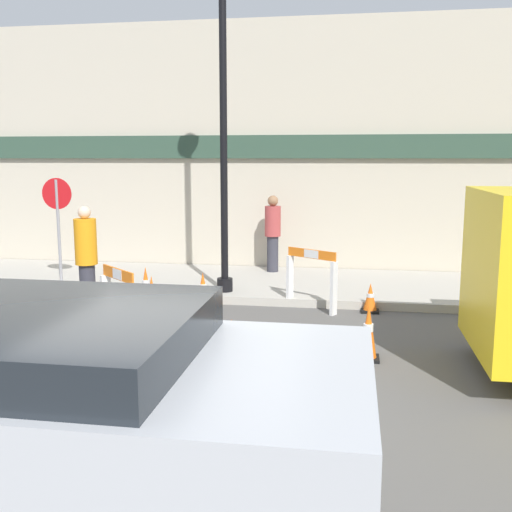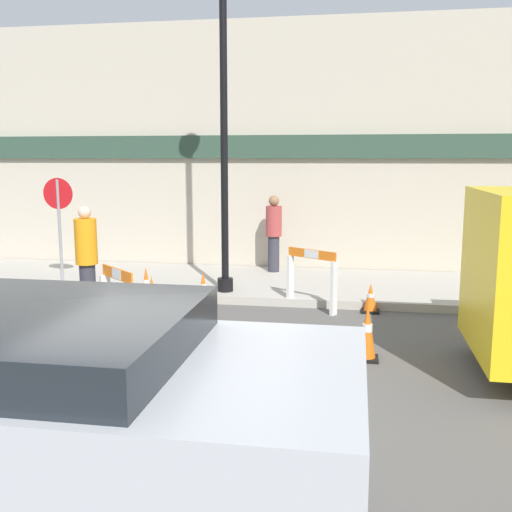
# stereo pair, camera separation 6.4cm
# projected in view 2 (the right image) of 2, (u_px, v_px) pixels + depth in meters

# --- Properties ---
(ground_plane) EXTENTS (60.00, 60.00, 0.00)m
(ground_plane) POSITION_uv_depth(u_px,v_px,m) (179.00, 412.00, 6.12)
(ground_plane) COLOR #565451
(sidewalk_slab) EXTENTS (18.00, 3.04, 0.14)m
(sidewalk_slab) POSITION_uv_depth(u_px,v_px,m) (267.00, 284.00, 11.97)
(sidewalk_slab) COLOR #ADA89E
(sidewalk_slab) RESTS_ON ground_plane
(storefront_facade) EXTENTS (18.00, 0.22, 5.50)m
(storefront_facade) POSITION_uv_depth(u_px,v_px,m) (278.00, 149.00, 13.08)
(storefront_facade) COLOR #BCB29E
(storefront_facade) RESTS_ON ground_plane
(streetlamp_post) EXTENTS (0.44, 0.44, 5.64)m
(streetlamp_post) POSITION_uv_depth(u_px,v_px,m) (224.00, 89.00, 10.41)
(streetlamp_post) COLOR black
(streetlamp_post) RESTS_ON sidewalk_slab
(stop_sign) EXTENTS (0.60, 0.06, 2.04)m
(stop_sign) POSITION_uv_depth(u_px,v_px,m) (59.00, 213.00, 11.55)
(stop_sign) COLOR gray
(stop_sign) RESTS_ON sidewalk_slab
(barricade_0) EXTENTS (0.72, 0.66, 1.14)m
(barricade_0) POSITION_uv_depth(u_px,v_px,m) (119.00, 307.00, 7.94)
(barricade_0) COLOR white
(barricade_0) RESTS_ON ground_plane
(barricade_1) EXTENTS (0.90, 0.64, 1.05)m
(barricade_1) POSITION_uv_depth(u_px,v_px,m) (311.00, 277.00, 10.09)
(barricade_1) COLOR white
(barricade_1) RESTS_ON ground_plane
(traffic_cone_0) EXTENTS (0.30, 0.30, 0.70)m
(traffic_cone_0) POSITION_uv_depth(u_px,v_px,m) (230.00, 349.00, 7.08)
(traffic_cone_0) COLOR black
(traffic_cone_0) RESTS_ON ground_plane
(traffic_cone_1) EXTENTS (0.30, 0.30, 0.66)m
(traffic_cone_1) POSITION_uv_depth(u_px,v_px,m) (152.00, 296.00, 9.87)
(traffic_cone_1) COLOR black
(traffic_cone_1) RESTS_ON ground_plane
(traffic_cone_2) EXTENTS (0.30, 0.30, 0.59)m
(traffic_cone_2) POSITION_uv_depth(u_px,v_px,m) (203.00, 289.00, 10.50)
(traffic_cone_2) COLOR black
(traffic_cone_2) RESTS_ON ground_plane
(traffic_cone_3) EXTENTS (0.30, 0.30, 0.75)m
(traffic_cone_3) POSITION_uv_depth(u_px,v_px,m) (367.00, 333.00, 7.64)
(traffic_cone_3) COLOR black
(traffic_cone_3) RESTS_ON ground_plane
(traffic_cone_4) EXTENTS (0.30, 0.30, 0.49)m
(traffic_cone_4) POSITION_uv_depth(u_px,v_px,m) (370.00, 298.00, 10.03)
(traffic_cone_4) COLOR black
(traffic_cone_4) RESTS_ON ground_plane
(traffic_cone_5) EXTENTS (0.30, 0.30, 0.66)m
(traffic_cone_5) POSITION_uv_depth(u_px,v_px,m) (146.00, 285.00, 10.67)
(traffic_cone_5) COLOR black
(traffic_cone_5) RESTS_ON ground_plane
(person_worker) EXTENTS (0.35, 0.35, 1.82)m
(person_worker) POSITION_uv_depth(u_px,v_px,m) (87.00, 258.00, 9.61)
(person_worker) COLOR #33333D
(person_worker) RESTS_ON ground_plane
(person_pedestrian) EXTENTS (0.41, 0.41, 1.63)m
(person_pedestrian) POSITION_uv_depth(u_px,v_px,m) (274.00, 231.00, 12.75)
(person_pedestrian) COLOR #33333D
(person_pedestrian) RESTS_ON sidewalk_slab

